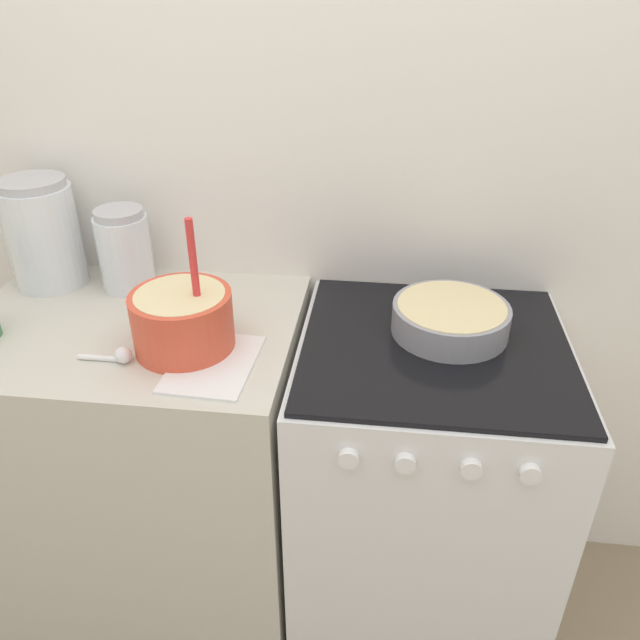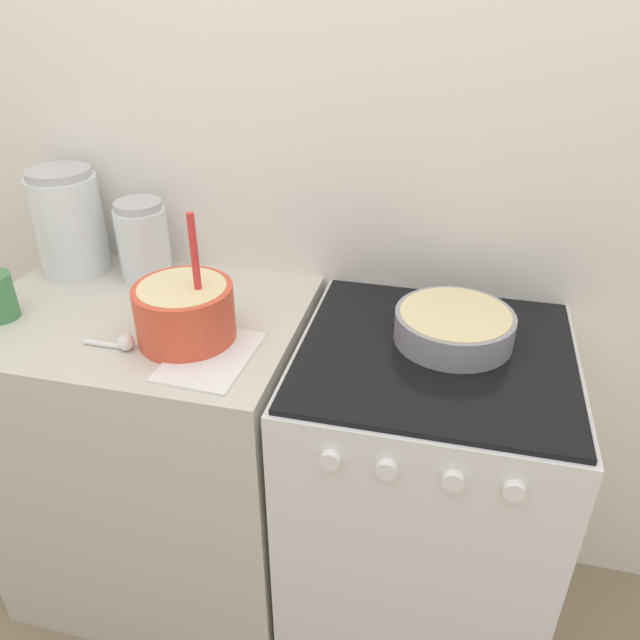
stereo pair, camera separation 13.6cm
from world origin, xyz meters
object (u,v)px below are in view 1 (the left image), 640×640
object	(u,v)px
mixing_bowl	(182,317)
baking_pan	(450,318)
storage_jar_left	(45,240)
storage_jar_middle	(126,255)
stove	(419,491)

from	to	relation	value
mixing_bowl	baking_pan	distance (m)	0.59
mixing_bowl	storage_jar_left	xyz separation A→B (m)	(-0.44, 0.26, 0.04)
mixing_bowl	baking_pan	size ratio (longest dim) A/B	1.15
mixing_bowl	baking_pan	xyz separation A→B (m)	(0.57, 0.13, -0.04)
baking_pan	storage_jar_middle	world-z (taller)	storage_jar_middle
baking_pan	storage_jar_left	distance (m)	1.02
stove	mixing_bowl	xyz separation A→B (m)	(-0.54, -0.08, 0.53)
storage_jar_left	storage_jar_middle	xyz separation A→B (m)	(0.21, 0.00, -0.03)
mixing_bowl	baking_pan	bearing A→B (deg)	13.06
baking_pan	mixing_bowl	bearing A→B (deg)	-166.94
storage_jar_middle	mixing_bowl	bearing A→B (deg)	-48.88
baking_pan	storage_jar_left	world-z (taller)	storage_jar_left
mixing_bowl	baking_pan	world-z (taller)	mixing_bowl
baking_pan	storage_jar_middle	xyz separation A→B (m)	(-0.80, 0.13, 0.05)
stove	baking_pan	size ratio (longest dim) A/B	3.45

